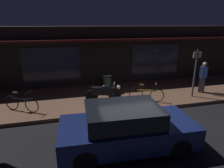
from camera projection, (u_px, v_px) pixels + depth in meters
The scene contains 10 objects.
ground_plane at pixel (135, 125), 7.35m from camera, with size 60.00×60.00×0.00m, color black.
sidewalk_slab at pixel (115, 96), 10.11m from camera, with size 18.00×4.00×0.15m, color brown.
storefront_building at pixel (102, 54), 12.71m from camera, with size 18.00×3.30×3.60m.
motorcycle at pixel (104, 93), 8.94m from camera, with size 1.66×0.73×0.97m.
bicycle_parked at pixel (22, 103), 8.07m from camera, with size 1.47×0.84×0.91m.
bicycle_extra at pixel (146, 94), 9.13m from camera, with size 1.52×0.74×0.91m.
person_bystander at pixel (203, 77), 10.18m from camera, with size 0.52×0.47×1.67m.
sign_post at pixel (195, 71), 9.45m from camera, with size 0.44×0.09×2.40m.
trash_bin at pixel (107, 83), 10.45m from camera, with size 0.48×0.48×0.93m.
parked_car_near at pixel (126, 128), 5.81m from camera, with size 4.19×1.97×1.42m.
Camera 1 is at (-2.44, -6.12, 3.74)m, focal length 30.45 mm.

